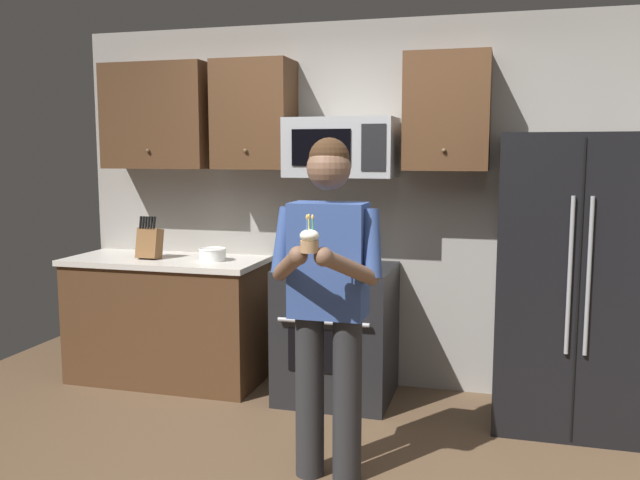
# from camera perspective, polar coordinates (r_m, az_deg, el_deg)

# --- Properties ---
(wall_back) EXTENTS (4.40, 0.10, 2.60)m
(wall_back) POSITION_cam_1_polar(r_m,az_deg,el_deg) (4.86, 4.29, 2.84)
(wall_back) COLOR gray
(wall_back) RESTS_ON ground
(oven_range) EXTENTS (0.76, 0.70, 0.93)m
(oven_range) POSITION_cam_1_polar(r_m,az_deg,el_deg) (4.66, 1.42, -7.81)
(oven_range) COLOR black
(oven_range) RESTS_ON ground
(microwave) EXTENTS (0.74, 0.41, 0.40)m
(microwave) POSITION_cam_1_polar(r_m,az_deg,el_deg) (4.62, 1.84, 7.83)
(microwave) COLOR #9EA0A5
(refrigerator) EXTENTS (0.90, 0.75, 1.80)m
(refrigerator) POSITION_cam_1_polar(r_m,az_deg,el_deg) (4.42, 20.58, -3.32)
(refrigerator) COLOR black
(refrigerator) RESTS_ON ground
(cabinet_row_upper) EXTENTS (2.78, 0.36, 0.76)m
(cabinet_row_upper) POSITION_cam_1_polar(r_m,az_deg,el_deg) (4.84, -4.75, 10.51)
(cabinet_row_upper) COLOR #4C301C
(counter_left) EXTENTS (1.44, 0.66, 0.92)m
(counter_left) POSITION_cam_1_polar(r_m,az_deg,el_deg) (5.14, -12.80, -6.55)
(counter_left) COLOR #4C301C
(counter_left) RESTS_ON ground
(knife_block) EXTENTS (0.16, 0.15, 0.32)m
(knife_block) POSITION_cam_1_polar(r_m,az_deg,el_deg) (5.04, -14.25, -0.22)
(knife_block) COLOR brown
(knife_block) RESTS_ON counter_left
(bowl_large_white) EXTENTS (0.20, 0.20, 0.09)m
(bowl_large_white) POSITION_cam_1_polar(r_m,az_deg,el_deg) (4.85, -9.08, -1.19)
(bowl_large_white) COLOR white
(bowl_large_white) RESTS_ON counter_left
(person) EXTENTS (0.60, 0.48, 1.76)m
(person) POSITION_cam_1_polar(r_m,az_deg,el_deg) (3.40, 0.68, -4.31)
(person) COLOR #262628
(person) RESTS_ON ground
(cupcake) EXTENTS (0.09, 0.09, 0.17)m
(cupcake) POSITION_cam_1_polar(r_m,az_deg,el_deg) (3.04, -0.90, -0.02)
(cupcake) COLOR #A87F56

